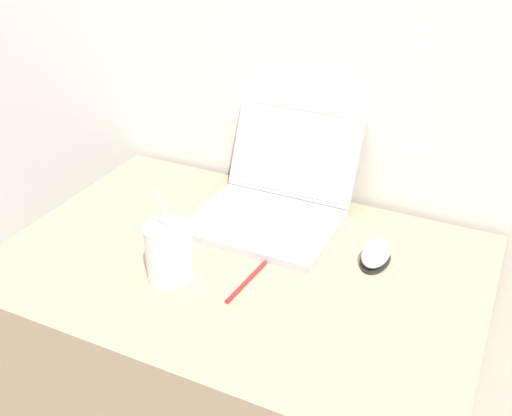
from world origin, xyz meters
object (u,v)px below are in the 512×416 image
at_px(computer_mouse, 376,254).
at_px(pen, 247,281).
at_px(laptop, 275,200).
at_px(drink_cup, 169,251).

relative_size(computer_mouse, pen, 0.73).
bearing_deg(pen, computer_mouse, 41.27).
distance_m(laptop, computer_mouse, 0.28).
xyz_separation_m(laptop, computer_mouse, (0.27, -0.08, -0.03)).
bearing_deg(laptop, computer_mouse, -15.79).
height_order(computer_mouse, pen, computer_mouse).
bearing_deg(laptop, pen, -78.10).
height_order(drink_cup, pen, drink_cup).
relative_size(drink_cup, pen, 1.44).
distance_m(laptop, drink_cup, 0.32).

